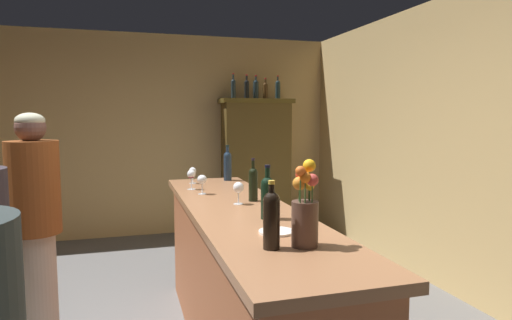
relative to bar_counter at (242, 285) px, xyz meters
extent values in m
cube|color=tan|center=(-0.52, 3.44, 0.83)|extent=(5.35, 0.12, 2.69)
cube|color=#9B5735|center=(0.00, 0.00, -0.03)|extent=(0.58, 2.70, 0.98)
cube|color=#9A6643|center=(0.00, 0.00, 0.48)|extent=(0.66, 2.81, 0.05)
cube|color=#53401B|center=(1.03, 3.14, 0.40)|extent=(0.91, 0.36, 1.84)
cube|color=#544418|center=(1.03, 3.14, 1.30)|extent=(0.99, 0.42, 0.06)
cylinder|color=black|center=(0.07, -0.32, 0.61)|extent=(0.08, 0.08, 0.20)
sphere|color=black|center=(0.07, -0.32, 0.71)|extent=(0.08, 0.08, 0.08)
cylinder|color=black|center=(0.07, -0.32, 0.76)|extent=(0.03, 0.03, 0.09)
cylinder|color=black|center=(0.07, -0.32, 0.81)|extent=(0.03, 0.03, 0.02)
cylinder|color=#1B2A3C|center=(0.19, 1.22, 0.62)|extent=(0.07, 0.07, 0.23)
sphere|color=#1B2A3C|center=(0.19, 1.22, 0.73)|extent=(0.07, 0.07, 0.07)
cylinder|color=#1B2A3C|center=(0.19, 1.22, 0.78)|extent=(0.03, 0.03, 0.08)
cylinder|color=black|center=(0.19, 1.22, 0.83)|extent=(0.03, 0.03, 0.02)
cylinder|color=black|center=(-0.09, -0.87, 0.62)|extent=(0.08, 0.08, 0.22)
sphere|color=black|center=(-0.09, -0.87, 0.73)|extent=(0.08, 0.08, 0.08)
cylinder|color=black|center=(-0.09, -0.87, 0.76)|extent=(0.03, 0.03, 0.07)
cylinder|color=gold|center=(-0.09, -0.87, 0.81)|extent=(0.03, 0.03, 0.02)
cylinder|color=black|center=(0.14, 0.21, 0.61)|extent=(0.06, 0.06, 0.20)
sphere|color=black|center=(0.14, 0.21, 0.71)|extent=(0.06, 0.06, 0.06)
cylinder|color=black|center=(0.14, 0.21, 0.75)|extent=(0.02, 0.02, 0.08)
cylinder|color=black|center=(0.14, 0.21, 0.80)|extent=(0.03, 0.03, 0.02)
cylinder|color=white|center=(-0.20, 0.82, 0.51)|extent=(0.07, 0.07, 0.00)
cylinder|color=white|center=(-0.20, 0.82, 0.56)|extent=(0.01, 0.01, 0.09)
ellipsoid|color=white|center=(-0.20, 0.82, 0.63)|extent=(0.07, 0.07, 0.07)
ellipsoid|color=maroon|center=(-0.20, 0.82, 0.61)|extent=(0.06, 0.06, 0.03)
cylinder|color=white|center=(-0.15, 1.13, 0.51)|extent=(0.06, 0.06, 0.00)
cylinder|color=white|center=(-0.15, 1.13, 0.55)|extent=(0.01, 0.01, 0.07)
ellipsoid|color=white|center=(-0.15, 1.13, 0.62)|extent=(0.06, 0.06, 0.07)
ellipsoid|color=maroon|center=(-0.15, 1.13, 0.60)|extent=(0.05, 0.05, 0.03)
cylinder|color=white|center=(0.01, 0.13, 0.51)|extent=(0.07, 0.07, 0.00)
cylinder|color=white|center=(0.01, 0.13, 0.55)|extent=(0.01, 0.01, 0.07)
ellipsoid|color=white|center=(0.01, 0.13, 0.62)|extent=(0.07, 0.07, 0.07)
cylinder|color=white|center=(-0.16, 0.58, 0.51)|extent=(0.06, 0.06, 0.00)
cylinder|color=white|center=(-0.16, 0.58, 0.55)|extent=(0.01, 0.01, 0.07)
ellipsoid|color=white|center=(-0.16, 0.58, 0.62)|extent=(0.07, 0.07, 0.07)
cylinder|color=brown|center=(0.07, -0.88, 0.61)|extent=(0.12, 0.12, 0.21)
cylinder|color=#38602D|center=(0.09, -0.88, 0.71)|extent=(0.01, 0.01, 0.15)
sphere|color=gold|center=(0.09, -0.88, 0.78)|extent=(0.04, 0.04, 0.04)
cylinder|color=#38602D|center=(0.09, -0.86, 0.75)|extent=(0.01, 0.01, 0.24)
sphere|color=#F0AA15|center=(0.09, -0.86, 0.87)|extent=(0.06, 0.06, 0.06)
cylinder|color=#38602D|center=(0.06, -0.85, 0.73)|extent=(0.01, 0.01, 0.20)
sphere|color=red|center=(0.06, -0.85, 0.83)|extent=(0.05, 0.05, 0.05)
cylinder|color=#38602D|center=(0.04, -0.87, 0.71)|extent=(0.01, 0.01, 0.16)
sphere|color=orange|center=(0.04, -0.87, 0.80)|extent=(0.06, 0.06, 0.06)
cylinder|color=#38602D|center=(0.03, -0.91, 0.75)|extent=(0.01, 0.01, 0.23)
sphere|color=orange|center=(0.03, -0.91, 0.86)|extent=(0.05, 0.05, 0.05)
cylinder|color=#38602D|center=(0.05, -0.91, 0.73)|extent=(0.01, 0.01, 0.20)
sphere|color=orange|center=(0.05, -0.91, 0.83)|extent=(0.05, 0.05, 0.05)
cylinder|color=#38602D|center=(0.09, -0.91, 0.72)|extent=(0.01, 0.01, 0.18)
sphere|color=#C54138|center=(0.09, -0.91, 0.82)|extent=(0.06, 0.06, 0.06)
cylinder|color=white|center=(0.02, -0.63, 0.51)|extent=(0.18, 0.18, 0.01)
cylinder|color=#212F36|center=(0.71, 3.14, 1.44)|extent=(0.06, 0.06, 0.22)
sphere|color=#212F36|center=(0.71, 3.14, 1.55)|extent=(0.06, 0.06, 0.06)
cylinder|color=#212F36|center=(0.71, 3.14, 1.60)|extent=(0.02, 0.02, 0.10)
cylinder|color=#B41D21|center=(0.71, 3.14, 1.66)|extent=(0.03, 0.03, 0.02)
cylinder|color=black|center=(0.90, 3.14, 1.44)|extent=(0.07, 0.07, 0.22)
sphere|color=black|center=(0.90, 3.14, 1.54)|extent=(0.07, 0.07, 0.07)
cylinder|color=black|center=(0.90, 3.14, 1.59)|extent=(0.03, 0.03, 0.09)
cylinder|color=red|center=(0.90, 3.14, 1.64)|extent=(0.03, 0.03, 0.02)
cylinder|color=#1E2D33|center=(1.03, 3.14, 1.43)|extent=(0.07, 0.07, 0.22)
sphere|color=#1E2D33|center=(1.03, 3.14, 1.54)|extent=(0.07, 0.07, 0.07)
cylinder|color=#1E2D33|center=(1.03, 3.14, 1.59)|extent=(0.03, 0.03, 0.09)
cylinder|color=red|center=(1.03, 3.14, 1.64)|extent=(0.03, 0.03, 0.02)
cylinder|color=#472F16|center=(1.16, 3.14, 1.42)|extent=(0.07, 0.07, 0.18)
sphere|color=#472F16|center=(1.16, 3.14, 1.51)|extent=(0.07, 0.07, 0.07)
cylinder|color=#472F16|center=(1.16, 3.14, 1.55)|extent=(0.03, 0.03, 0.08)
cylinder|color=#B22628|center=(1.16, 3.14, 1.60)|extent=(0.03, 0.03, 0.02)
cylinder|color=#1B2E33|center=(1.34, 3.14, 1.44)|extent=(0.07, 0.07, 0.22)
sphere|color=#1B2E33|center=(1.34, 3.14, 1.55)|extent=(0.07, 0.07, 0.07)
cylinder|color=#1B2E33|center=(1.34, 3.14, 1.59)|extent=(0.02, 0.02, 0.09)
cylinder|color=#AB1C1A|center=(1.34, 3.14, 1.64)|extent=(0.02, 0.02, 0.02)
cylinder|color=#BCA997|center=(-1.30, 0.53, -0.10)|extent=(0.24, 0.24, 0.83)
cylinder|color=brown|center=(-1.30, 0.53, 0.62)|extent=(0.34, 0.34, 0.62)
sphere|color=brown|center=(-1.30, 0.53, 1.02)|extent=(0.20, 0.20, 0.20)
ellipsoid|color=#B7B69B|center=(-1.30, 0.53, 1.07)|extent=(0.19, 0.19, 0.11)
camera|label=1|loc=(-0.70, -2.69, 1.10)|focal=31.03mm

